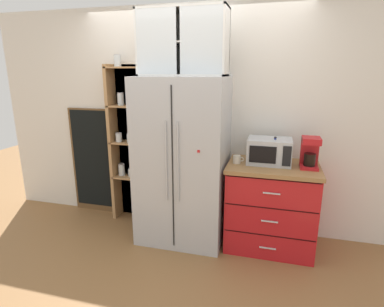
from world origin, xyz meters
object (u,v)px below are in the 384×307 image
coffee_maker (310,152)px  chalkboard_menu (93,161)px  mug_cream (237,159)px  refrigerator (183,161)px  microwave (269,151)px  bottle_cobalt (274,152)px  mug_red (274,159)px  bottle_green (274,152)px

coffee_maker → chalkboard_menu: size_ratio=0.22×
mug_cream → refrigerator: bearing=-179.1°
microwave → chalkboard_menu: 2.28m
refrigerator → coffee_maker: refrigerator is taller
coffee_maker → bottle_cobalt: 0.34m
coffee_maker → mug_red: (-0.34, 0.03, -0.11)m
coffee_maker → mug_red: 0.35m
coffee_maker → bottle_green: 0.35m
microwave → mug_cream: (-0.32, -0.08, -0.09)m
bottle_green → bottle_cobalt: bearing=-90.0°
coffee_maker → chalkboard_menu: chalkboard_menu is taller
refrigerator → chalkboard_menu: (-1.34, 0.33, -0.20)m
mug_cream → mug_red: bearing=10.9°
microwave → chalkboard_menu: (-2.24, 0.24, -0.35)m
chalkboard_menu → coffee_maker: bearing=-6.1°
microwave → mug_cream: bearing=-165.3°
coffee_maker → bottle_green: coffee_maker is taller
bottle_green → chalkboard_menu: bearing=174.6°
microwave → bottle_cobalt: (0.05, -0.02, -0.00)m
refrigerator → bottle_cobalt: bearing=4.2°
microwave → bottle_green: size_ratio=1.62×
microwave → mug_red: microwave is taller
chalkboard_menu → refrigerator: bearing=-14.0°
coffee_maker → bottle_green: bearing=168.9°
mug_cream → mug_red: 0.38m
bottle_green → bottle_cobalt: (-0.00, -0.05, 0.01)m
mug_red → coffee_maker: bearing=-5.2°
mug_red → chalkboard_menu: chalkboard_menu is taller
coffee_maker → mug_cream: (-0.71, -0.04, -0.11)m
mug_cream → bottle_cobalt: 0.38m
microwave → mug_red: size_ratio=4.08×
mug_cream → mug_red: mug_red is taller
mug_cream → chalkboard_menu: chalkboard_menu is taller
refrigerator → chalkboard_menu: refrigerator is taller
refrigerator → bottle_green: bearing=7.0°
refrigerator → mug_red: 0.96m
coffee_maker → bottle_cobalt: coffee_maker is taller
bottle_green → chalkboard_menu: chalkboard_menu is taller
mug_cream → bottle_green: (0.37, 0.11, 0.08)m
mug_red → bottle_green: 0.08m
microwave → mug_red: (0.05, -0.01, -0.08)m
bottle_green → mug_red: bearing=-86.9°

